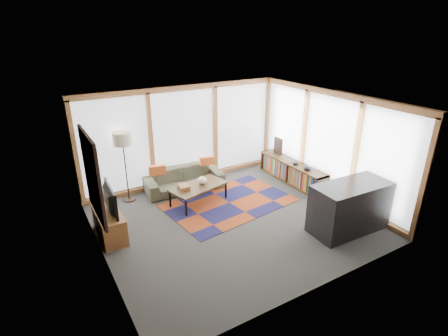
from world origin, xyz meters
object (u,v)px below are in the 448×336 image
sofa (184,179)px  television (106,199)px  coffee_table (199,194)px  floor_lamp (126,167)px  bar_counter (350,207)px  tv_console (110,224)px  bookshelf (292,172)px

sofa → television: television is taller
sofa → coffee_table: bearing=-85.7°
sofa → television: bearing=-147.1°
coffee_table → sofa: bearing=89.8°
floor_lamp → bar_counter: bearing=-45.5°
television → bar_counter: bearing=-115.4°
tv_console → television: (0.01, 0.03, 0.55)m
coffee_table → bookshelf: bearing=-4.5°
coffee_table → tv_console: 2.22m
tv_console → bar_counter: bearing=-27.4°
coffee_table → bar_counter: size_ratio=0.82×
coffee_table → tv_console: (-2.19, -0.38, 0.05)m
floor_lamp → bar_counter: 5.09m
tv_console → bar_counter: (4.34, -2.25, 0.24)m
tv_console → television: television is taller
coffee_table → bookshelf: size_ratio=0.58×
bar_counter → floor_lamp: bearing=137.0°
bookshelf → tv_console: bookshelf is taller
television → bar_counter: television is taller
coffee_table → bookshelf: bookshelf is taller
television → tv_console: bearing=166.4°
sofa → television: (-2.18, -1.18, 0.53)m
bar_counter → television: bearing=154.7°
sofa → coffee_table: size_ratio=1.49×
tv_console → bookshelf: bearing=2.0°
sofa → floor_lamp: 1.54m
floor_lamp → television: floor_lamp is taller
coffee_table → bar_counter: (2.15, -2.63, 0.29)m
floor_lamp → coffee_table: floor_lamp is taller
bookshelf → tv_console: (-4.90, -0.17, -0.01)m
floor_lamp → coffee_table: size_ratio=1.29×
television → bookshelf: bearing=-86.0°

